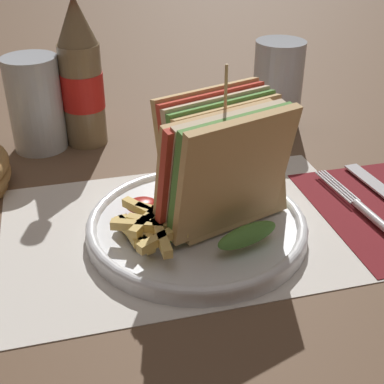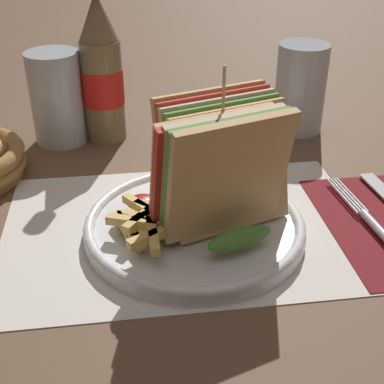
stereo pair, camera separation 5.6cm
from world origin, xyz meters
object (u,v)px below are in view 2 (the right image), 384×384
Objects in this scene: club_sandwich at (222,168)px; fork at (381,232)px; glass_far at (58,104)px; plate_main at (195,226)px; coke_bottle_near at (102,73)px; glass_near at (300,94)px.

club_sandwich reaches higher than fork.
glass_far is (-0.35, 0.30, 0.05)m from fork.
fork is (0.19, -0.04, -0.00)m from plate_main.
coke_bottle_near reaches higher than club_sandwich.
glass_near is at bearing -1.38° from glass_far.
plate_main is 1.81× the size of glass_far.
fork is 1.52× the size of glass_far.
club_sandwich is 1.30× the size of glass_far.
club_sandwich is at bearing -122.61° from glass_near.
coke_bottle_near reaches higher than glass_near.
plate_main reaches higher than fork.
glass_near is (0.19, 0.25, 0.05)m from plate_main.
coke_bottle_near is 1.76× the size of glass_near.
club_sandwich is 0.32m from glass_far.
fork is 0.86× the size of coke_bottle_near.
fork is at bearing -89.83° from glass_near.
plate_main is 0.07m from club_sandwich.
glass_far is at bearing 121.02° from plate_main.
club_sandwich reaches higher than glass_far.
glass_far is (-0.06, -0.00, -0.04)m from coke_bottle_near.
plate_main is 0.29m from coke_bottle_near.
glass_far is (-0.16, 0.26, 0.05)m from plate_main.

